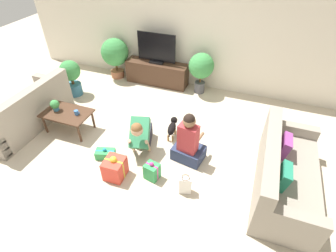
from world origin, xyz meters
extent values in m
plane|color=beige|center=(0.00, 0.00, 0.00)|extent=(16.00, 16.00, 0.00)
cube|color=silver|center=(0.00, 2.63, 1.30)|extent=(8.40, 0.06, 2.60)
cube|color=gray|center=(-2.48, -0.17, 0.22)|extent=(0.85, 1.96, 0.45)
cube|color=gray|center=(-2.15, -0.17, 0.66)|extent=(0.20, 1.96, 0.42)
cube|color=gray|center=(-2.48, 0.73, 0.31)|extent=(0.85, 0.16, 0.63)
cube|color=#E5566B|center=(-2.36, -0.17, 0.60)|extent=(0.18, 0.34, 0.32)
cube|color=gray|center=(2.48, -0.09, 0.22)|extent=(0.85, 1.96, 0.45)
cube|color=gray|center=(2.15, -0.09, 0.66)|extent=(0.20, 1.96, 0.42)
cube|color=gray|center=(2.48, -0.99, 0.31)|extent=(0.85, 0.16, 0.63)
cube|color=gray|center=(2.48, 0.81, 0.31)|extent=(0.85, 0.16, 0.63)
cube|color=#288E6B|center=(2.36, -0.41, 0.60)|extent=(0.18, 0.34, 0.32)
cube|color=#9E4293|center=(2.36, 0.23, 0.60)|extent=(0.18, 0.34, 0.32)
cube|color=#472D1E|center=(-1.53, -0.01, 0.41)|extent=(0.91, 0.58, 0.03)
cylinder|color=#472D1E|center=(-1.93, -0.25, 0.20)|extent=(0.04, 0.04, 0.40)
cylinder|color=#472D1E|center=(-1.14, -0.25, 0.20)|extent=(0.04, 0.04, 0.40)
cylinder|color=#472D1E|center=(-1.93, 0.22, 0.20)|extent=(0.04, 0.04, 0.40)
cylinder|color=#472D1E|center=(-1.14, 0.22, 0.20)|extent=(0.04, 0.04, 0.40)
cube|color=#472D1E|center=(-0.63, 2.35, 0.28)|extent=(1.55, 0.42, 0.56)
cube|color=black|center=(-0.63, 2.35, 0.58)|extent=(0.33, 0.20, 0.05)
cube|color=black|center=(-0.63, 2.35, 0.95)|extent=(0.95, 0.03, 0.68)
cylinder|color=#336B84|center=(-2.28, 1.16, 0.14)|extent=(0.36, 0.36, 0.28)
cylinder|color=brown|center=(-2.28, 1.16, 0.35)|extent=(0.06, 0.06, 0.14)
sphere|color=#3D8E47|center=(-2.28, 1.16, 0.62)|extent=(0.47, 0.47, 0.47)
cylinder|color=#4C4C51|center=(0.50, 2.30, 0.13)|extent=(0.24, 0.24, 0.26)
cylinder|color=brown|center=(0.50, 2.30, 0.35)|extent=(0.04, 0.04, 0.18)
sphere|color=#3D8E47|center=(0.50, 2.30, 0.69)|extent=(0.58, 0.58, 0.58)
cylinder|color=#A36042|center=(-1.75, 2.30, 0.09)|extent=(0.33, 0.33, 0.18)
cylinder|color=brown|center=(-1.75, 2.30, 0.29)|extent=(0.06, 0.06, 0.21)
sphere|color=#3D8E47|center=(-1.75, 2.30, 0.68)|extent=(0.69, 0.69, 0.69)
cube|color=#23232D|center=(-0.03, 0.19, 0.14)|extent=(0.40, 0.50, 0.28)
cube|color=#338456|center=(0.06, -0.11, 0.45)|extent=(0.46, 0.61, 0.50)
sphere|color=tan|center=(0.12, -0.30, 0.69)|extent=(0.20, 0.20, 0.20)
sphere|color=brown|center=(0.12, -0.30, 0.72)|extent=(0.19, 0.19, 0.19)
cylinder|color=tan|center=(-0.05, -0.24, 0.25)|extent=(0.14, 0.30, 0.45)
cylinder|color=tan|center=(0.23, -0.16, 0.25)|extent=(0.14, 0.30, 0.45)
cube|color=#283351|center=(0.90, 0.05, 0.12)|extent=(0.58, 0.48, 0.24)
cube|color=#AD3338|center=(0.89, 0.00, 0.50)|extent=(0.35, 0.25, 0.51)
sphere|color=#8E6647|center=(0.89, 0.00, 0.85)|extent=(0.21, 0.21, 0.21)
sphere|color=black|center=(0.89, 0.00, 0.88)|extent=(0.19, 0.19, 0.19)
cylinder|color=#8E6647|center=(1.05, 0.17, 0.42)|extent=(0.10, 0.27, 0.06)
cylinder|color=#8E6647|center=(0.80, 0.22, 0.42)|extent=(0.10, 0.27, 0.06)
ellipsoid|color=black|center=(0.44, 0.47, 0.22)|extent=(0.19, 0.37, 0.16)
sphere|color=black|center=(0.41, 0.68, 0.26)|extent=(0.13, 0.13, 0.13)
sphere|color=olive|center=(0.40, 0.73, 0.25)|extent=(0.06, 0.06, 0.06)
cylinder|color=black|center=(0.46, 0.27, 0.25)|extent=(0.04, 0.09, 0.10)
cylinder|color=olive|center=(0.47, 0.59, 0.07)|extent=(0.03, 0.03, 0.14)
cylinder|color=olive|center=(0.38, 0.58, 0.07)|extent=(0.03, 0.03, 0.14)
cylinder|color=olive|center=(0.50, 0.36, 0.07)|extent=(0.03, 0.03, 0.14)
cylinder|color=olive|center=(0.41, 0.35, 0.07)|extent=(0.03, 0.03, 0.14)
cube|color=#2D934C|center=(-0.48, -0.44, 0.07)|extent=(0.37, 0.28, 0.15)
cube|color=teal|center=(-0.48, -0.44, 0.07)|extent=(0.33, 0.13, 0.15)
sphere|color=teal|center=(-0.48, -0.44, 0.17)|extent=(0.07, 0.07, 0.07)
cube|color=#2D934C|center=(0.48, -0.58, 0.14)|extent=(0.26, 0.24, 0.28)
cube|color=#CC3389|center=(0.48, -0.58, 0.14)|extent=(0.23, 0.07, 0.29)
sphere|color=#CC3389|center=(0.48, -0.58, 0.31)|extent=(0.07, 0.07, 0.07)
cube|color=red|center=(-0.10, -0.76, 0.17)|extent=(0.33, 0.35, 0.35)
cube|color=yellow|center=(-0.10, -0.76, 0.17)|extent=(0.32, 0.04, 0.35)
sphere|color=yellow|center=(-0.10, -0.76, 0.37)|extent=(0.11, 0.11, 0.11)
cube|color=white|center=(1.06, -0.67, 0.15)|extent=(0.21, 0.15, 0.31)
torus|color=#4C3823|center=(1.06, -0.67, 0.33)|extent=(0.15, 0.15, 0.01)
cylinder|color=#386BAD|center=(-1.31, 0.00, 0.47)|extent=(0.08, 0.08, 0.09)
torus|color=#386BAD|center=(-1.25, 0.00, 0.47)|extent=(0.06, 0.01, 0.06)
cylinder|color=#336B84|center=(-1.76, -0.02, 0.46)|extent=(0.11, 0.11, 0.07)
sphere|color=#3D8E47|center=(-1.76, -0.02, 0.56)|extent=(0.17, 0.17, 0.17)
camera|label=1|loc=(1.70, -3.15, 3.35)|focal=28.00mm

